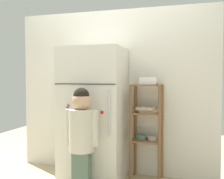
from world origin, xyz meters
name	(u,v)px	position (x,y,z in m)	size (l,w,h in m)	color
kitchen_wall_back	(114,92)	(0.00, 0.33, 1.03)	(2.57, 0.03, 2.06)	silver
refrigerator	(93,114)	(-0.17, 0.02, 0.78)	(0.72, 0.60, 1.56)	silver
child_standing	(82,130)	(-0.14, -0.41, 0.67)	(0.36, 0.26, 1.11)	#506957
pantry_shelf_unit	(147,123)	(0.45, 0.15, 0.68)	(0.36, 0.30, 1.13)	brown
fruit_bin	(149,81)	(0.48, 0.16, 1.17)	(0.20, 0.17, 0.08)	white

